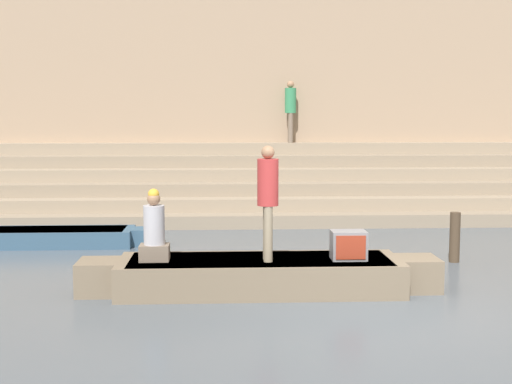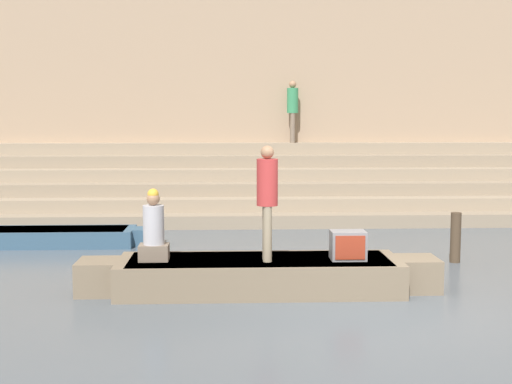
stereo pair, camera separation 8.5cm
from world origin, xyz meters
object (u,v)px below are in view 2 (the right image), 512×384
(tv_set, at_px, (348,245))
(moored_boat_shore, at_px, (37,237))
(person_rowing, at_px, (154,231))
(person_standing, at_px, (267,194))
(mooring_post, at_px, (456,237))
(person_on_steps, at_px, (293,107))
(rowboat_main, at_px, (259,274))

(tv_set, bearing_deg, moored_boat_shore, 148.34)
(person_rowing, distance_m, moored_boat_shore, 5.01)
(person_standing, bearing_deg, mooring_post, 35.95)
(tv_set, distance_m, person_on_steps, 9.59)
(person_rowing, relative_size, person_on_steps, 0.64)
(rowboat_main, xyz_separation_m, person_on_steps, (1.35, 9.23, 2.64))
(tv_set, relative_size, moored_boat_shore, 0.10)
(person_on_steps, bearing_deg, tv_set, -177.12)
(person_rowing, bearing_deg, moored_boat_shore, 109.53)
(tv_set, relative_size, person_on_steps, 0.31)
(tv_set, bearing_deg, person_rowing, -177.45)
(tv_set, xyz_separation_m, moored_boat_shore, (-5.79, 4.12, -0.54))
(person_standing, height_order, person_rowing, person_standing)
(tv_set, height_order, person_on_steps, person_on_steps)
(person_rowing, distance_m, person_on_steps, 9.92)
(rowboat_main, distance_m, person_on_steps, 9.70)
(rowboat_main, relative_size, tv_set, 10.45)
(moored_boat_shore, xyz_separation_m, mooring_post, (8.14, -2.00, 0.27))
(person_rowing, relative_size, tv_set, 2.07)
(person_standing, bearing_deg, moored_boat_shore, 142.81)
(person_standing, relative_size, moored_boat_shore, 0.34)
(person_standing, height_order, person_on_steps, person_on_steps)
(rowboat_main, bearing_deg, person_rowing, 178.41)
(tv_set, distance_m, moored_boat_shore, 7.13)
(tv_set, xyz_separation_m, mooring_post, (2.35, 2.12, -0.27))
(rowboat_main, bearing_deg, tv_set, -7.38)
(mooring_post, bearing_deg, moored_boat_shore, 166.18)
(person_standing, distance_m, tv_set, 1.47)
(person_standing, xyz_separation_m, mooring_post, (3.59, 2.14, -1.06))
(rowboat_main, xyz_separation_m, moored_boat_shore, (-4.43, 4.02, -0.08))
(rowboat_main, distance_m, person_standing, 1.26)
(rowboat_main, bearing_deg, person_standing, -49.65)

